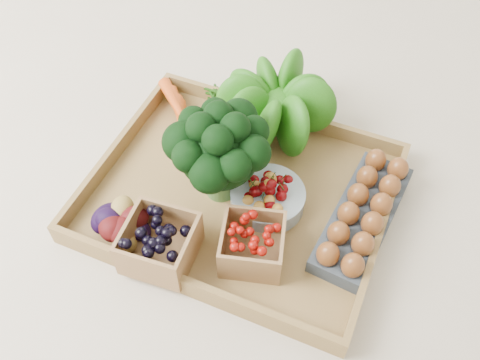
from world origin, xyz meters
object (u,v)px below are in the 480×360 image
at_px(egg_carton, 362,218).
at_px(broccoli, 220,167).
at_px(tray, 240,197).
at_px(cherry_bowl, 268,198).

bearing_deg(egg_carton, broccoli, -167.44).
distance_m(tray, egg_carton, 0.23).
bearing_deg(broccoli, cherry_bowl, 3.43).
height_order(broccoli, egg_carton, broccoli).
relative_size(tray, broccoli, 2.92).
relative_size(broccoli, cherry_bowl, 1.34).
relative_size(cherry_bowl, egg_carton, 0.50).
xyz_separation_m(broccoli, cherry_bowl, (0.09, 0.01, -0.06)).
height_order(tray, broccoli, broccoli).
height_order(cherry_bowl, egg_carton, cherry_bowl).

